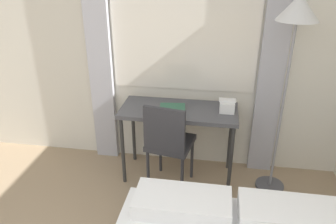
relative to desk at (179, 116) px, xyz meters
name	(u,v)px	position (x,y,z in m)	size (l,w,h in m)	color
wall_back_with_window	(164,39)	(-0.20, 0.32, 0.67)	(4.74, 0.13, 2.70)	silver
desk	(179,116)	(0.00, 0.00, 0.00)	(1.12, 0.49, 0.76)	#4C4C51
desk_chair	(168,141)	(-0.07, -0.23, -0.15)	(0.47, 0.47, 0.91)	#333338
standing_lamp	(295,30)	(0.93, -0.06, 0.86)	(0.34, 0.34, 1.82)	#4C4C51
telephone	(227,106)	(0.45, 0.02, 0.13)	(0.16, 0.16, 0.12)	white
book	(172,107)	(-0.06, -0.01, 0.09)	(0.26, 0.19, 0.02)	#33664C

